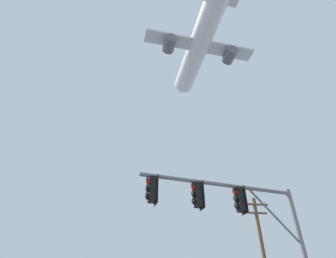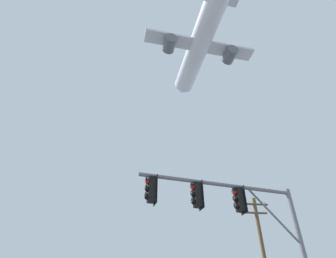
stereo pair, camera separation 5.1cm
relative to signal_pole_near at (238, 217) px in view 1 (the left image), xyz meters
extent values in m
cylinder|color=slate|center=(-0.62, -0.12, 1.21)|extent=(6.17, 1.30, 0.15)
cylinder|color=slate|center=(1.53, 0.29, 0.22)|extent=(1.91, 0.43, 2.04)
cube|color=black|center=(-3.20, -0.60, 0.68)|extent=(0.31, 0.36, 0.90)
cylinder|color=black|center=(-3.20, -0.60, 1.19)|extent=(0.05, 0.05, 0.12)
cube|color=black|center=(-3.07, -0.57, 0.68)|extent=(0.11, 0.46, 1.04)
sphere|color=red|center=(-3.35, -0.63, 0.95)|extent=(0.20, 0.20, 0.20)
cylinder|color=black|center=(-3.41, -0.64, 1.01)|extent=(0.08, 0.21, 0.21)
sphere|color=black|center=(-3.35, -0.63, 0.67)|extent=(0.20, 0.20, 0.20)
cylinder|color=black|center=(-3.41, -0.64, 0.73)|extent=(0.08, 0.21, 0.21)
sphere|color=black|center=(-3.35, -0.63, 0.39)|extent=(0.20, 0.20, 0.20)
cylinder|color=black|center=(-3.41, -0.64, 0.45)|extent=(0.08, 0.21, 0.21)
cube|color=black|center=(-1.51, -0.28, 0.68)|extent=(0.31, 0.36, 0.90)
cylinder|color=black|center=(-1.51, -0.28, 1.19)|extent=(0.05, 0.05, 0.12)
cube|color=black|center=(-1.38, -0.26, 0.68)|extent=(0.11, 0.46, 1.04)
sphere|color=red|center=(-1.66, -0.31, 0.95)|extent=(0.20, 0.20, 0.20)
cylinder|color=black|center=(-1.72, -0.32, 1.01)|extent=(0.08, 0.21, 0.21)
sphere|color=black|center=(-1.66, -0.31, 0.67)|extent=(0.20, 0.20, 0.20)
cylinder|color=black|center=(-1.72, -0.32, 0.73)|extent=(0.08, 0.21, 0.21)
sphere|color=black|center=(-1.66, -0.31, 0.39)|extent=(0.20, 0.20, 0.20)
cylinder|color=black|center=(-1.72, -0.32, 0.45)|extent=(0.08, 0.21, 0.21)
cube|color=black|center=(0.18, 0.03, 0.68)|extent=(0.31, 0.36, 0.90)
cylinder|color=black|center=(0.18, 0.03, 1.19)|extent=(0.05, 0.05, 0.12)
cube|color=black|center=(0.31, 0.06, 0.68)|extent=(0.11, 0.46, 1.04)
sphere|color=red|center=(0.03, 0.01, 0.95)|extent=(0.20, 0.20, 0.20)
cylinder|color=black|center=(-0.03, -0.01, 1.01)|extent=(0.08, 0.21, 0.21)
sphere|color=black|center=(0.03, 0.01, 0.67)|extent=(0.20, 0.20, 0.20)
cylinder|color=black|center=(-0.03, -0.01, 0.73)|extent=(0.08, 0.21, 0.21)
sphere|color=black|center=(0.03, 0.01, 0.39)|extent=(0.20, 0.20, 0.20)
cylinder|color=black|center=(-0.03, -0.01, 0.45)|extent=(0.08, 0.21, 0.21)
cube|color=brown|center=(5.71, 11.10, 4.58)|extent=(2.20, 0.12, 0.12)
cube|color=brown|center=(5.71, 11.10, 3.88)|extent=(1.80, 0.12, 0.12)
cylinder|color=gray|center=(4.81, 11.10, 4.70)|extent=(0.10, 0.10, 0.18)
cylinder|color=gray|center=(6.61, 11.10, 4.70)|extent=(0.10, 0.10, 0.18)
cylinder|color=white|center=(6.44, 25.23, 42.03)|extent=(6.72, 23.60, 4.14)
cone|color=white|center=(4.99, 38.08, 42.03)|extent=(4.23, 3.27, 3.93)
cube|color=silver|center=(6.51, 24.58, 41.40)|extent=(22.17, 5.29, 0.47)
cylinder|color=#595B60|center=(0.39, 23.89, 40.16)|extent=(2.66, 3.35, 2.33)
cylinder|color=#595B60|center=(12.63, 25.27, 40.16)|extent=(2.66, 3.35, 2.33)
camera|label=1|loc=(-3.68, -9.72, -3.05)|focal=29.42mm
camera|label=2|loc=(-3.63, -9.73, -3.05)|focal=29.42mm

